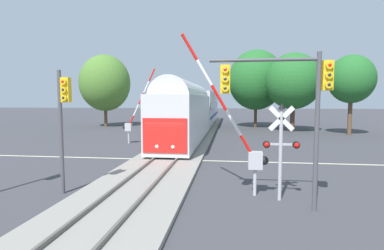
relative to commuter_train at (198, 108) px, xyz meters
The scene contains 13 objects.
ground_plane 18.10m from the commuter_train, 90.01° to the right, with size 220.00×220.00×0.00m, color #3D3D42.
road_centre_stripe 18.10m from the commuter_train, 90.01° to the right, with size 44.00×0.20×0.01m.
railway_track 18.08m from the commuter_train, 90.01° to the right, with size 4.40×80.00×0.32m.
commuter_train is the anchor object (origin of this frame).
crossing_gate_near 25.05m from the commuter_train, 79.43° to the right, with size 3.56×0.40×6.55m.
crossing_signal_mast 25.79m from the commuter_train, 76.82° to the right, with size 1.36×0.44×3.76m.
crossing_gate_far 12.12m from the commuter_train, 112.81° to the right, with size 3.00×0.40×6.54m.
traffic_signal_near_right 26.81m from the commuter_train, 77.35° to the right, with size 4.15×0.38×5.51m.
traffic_signal_median 25.51m from the commuter_train, 96.28° to the right, with size 0.53×0.38×5.08m.
pine_left_background 14.83m from the commuter_train, 161.86° to the left, with size 7.09×7.09×10.14m.
elm_centre_background 10.17m from the commuter_train, 38.34° to the left, with size 7.54×7.54×10.62m.
oak_far_right 11.84m from the commuter_train, ahead, with size 6.55×6.55×9.38m.
maple_right_background 17.30m from the commuter_train, ahead, with size 4.84×4.84×8.67m.
Camera 1 is at (3.95, -19.03, 3.91)m, focal length 28.42 mm.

